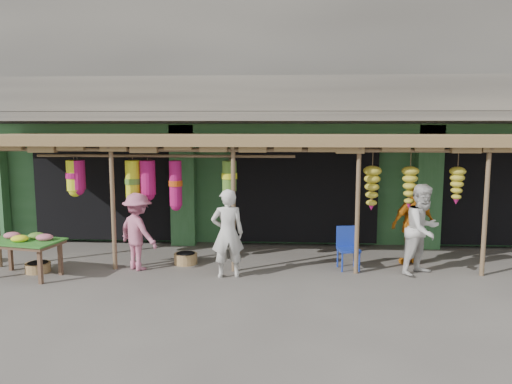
# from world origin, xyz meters

# --- Properties ---
(ground) EXTENTS (80.00, 80.00, 0.00)m
(ground) POSITION_xyz_m (0.00, 0.00, 0.00)
(ground) COLOR #514C47
(ground) RESTS_ON ground
(building) EXTENTS (16.40, 6.80, 7.00)m
(building) POSITION_xyz_m (-0.00, 4.87, 3.37)
(building) COLOR gray
(building) RESTS_ON ground
(awning) EXTENTS (14.00, 2.70, 2.79)m
(awning) POSITION_xyz_m (-0.15, 0.80, 2.58)
(awning) COLOR brown
(awning) RESTS_ON ground
(flower_table) EXTENTS (1.59, 1.12, 0.87)m
(flower_table) POSITION_xyz_m (-5.57, -0.83, 0.70)
(flower_table) COLOR brown
(flower_table) RESTS_ON ground
(blue_chair) EXTENTS (0.48, 0.49, 0.89)m
(blue_chair) POSITION_xyz_m (0.86, 0.16, 0.49)
(blue_chair) COLOR #18319E
(blue_chair) RESTS_ON ground
(basket_mid) EXTENTS (0.54, 0.54, 0.19)m
(basket_mid) POSITION_xyz_m (-5.51, -0.52, 0.10)
(basket_mid) COLOR #A28648
(basket_mid) RESTS_ON ground
(basket_right) EXTENTS (0.57, 0.57, 0.23)m
(basket_right) POSITION_xyz_m (-2.60, 0.28, 0.11)
(basket_right) COLOR olive
(basket_right) RESTS_ON ground
(person_front) EXTENTS (0.72, 0.55, 1.77)m
(person_front) POSITION_xyz_m (-1.58, -0.61, 0.88)
(person_front) COLOR silver
(person_front) RESTS_ON ground
(person_right) EXTENTS (1.13, 1.10, 1.83)m
(person_right) POSITION_xyz_m (2.31, -0.16, 0.92)
(person_right) COLOR silver
(person_right) RESTS_ON ground
(person_vendor) EXTENTS (1.12, 0.79, 1.77)m
(person_vendor) POSITION_xyz_m (2.30, 0.55, 0.88)
(person_vendor) COLOR orange
(person_vendor) RESTS_ON ground
(person_shopper) EXTENTS (1.19, 1.09, 1.61)m
(person_shopper) POSITION_xyz_m (-3.50, -0.19, 0.80)
(person_shopper) COLOR #BF6582
(person_shopper) RESTS_ON ground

